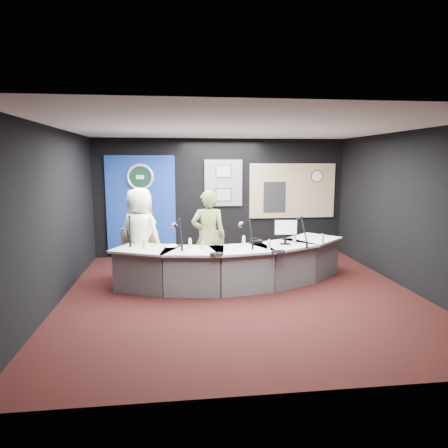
{
  "coord_description": "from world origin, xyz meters",
  "views": [
    {
      "loc": [
        -1.09,
        -6.52,
        2.25
      ],
      "look_at": [
        -0.2,
        0.8,
        1.1
      ],
      "focal_mm": 32.0,
      "sensor_mm": 36.0,
      "label": 1
    }
  ],
  "objects": [
    {
      "name": "draped_jacket",
      "position": [
        -1.93,
        1.21,
        0.62
      ],
      "size": [
        0.47,
        0.36,
        0.7
      ],
      "primitive_type": "cube",
      "rotation": [
        0.0,
        0.0,
        -0.6
      ],
      "color": "slate",
      "rests_on": "armchair_left"
    },
    {
      "name": "headphones_far",
      "position": [
        -0.44,
        -0.2,
        0.77
      ],
      "size": [
        0.2,
        0.2,
        0.03
      ],
      "primitive_type": "torus",
      "color": "black",
      "rests_on": "broadcast_desk"
    },
    {
      "name": "wall_back",
      "position": [
        0.0,
        3.0,
        1.4
      ],
      "size": [
        6.0,
        0.02,
        2.8
      ],
      "primitive_type": "cube",
      "color": "black",
      "rests_on": "ground"
    },
    {
      "name": "ground",
      "position": [
        0.0,
        0.0,
        0.0
      ],
      "size": [
        6.0,
        6.0,
        0.0
      ],
      "primitive_type": "plane",
      "color": "black",
      "rests_on": "ground"
    },
    {
      "name": "booth_glow",
      "position": [
        1.75,
        2.96,
        1.55
      ],
      "size": [
        2.0,
        0.02,
        1.2
      ],
      "primitive_type": "cube",
      "color": "#F9E99D",
      "rests_on": "booth_window_frame"
    },
    {
      "name": "backdrop_panel",
      "position": [
        -1.9,
        2.97,
        1.25
      ],
      "size": [
        1.6,
        0.05,
        2.3
      ],
      "primitive_type": "cube",
      "color": "navy",
      "rests_on": "wall_back"
    },
    {
      "name": "pinboard",
      "position": [
        0.05,
        2.97,
        1.75
      ],
      "size": [
        0.9,
        0.04,
        1.1
      ],
      "primitive_type": "cube",
      "color": "slate",
      "rests_on": "wall_back"
    },
    {
      "name": "headphones_near",
      "position": [
        0.61,
        -0.13,
        0.77
      ],
      "size": [
        0.24,
        0.24,
        0.04
      ],
      "primitive_type": "torus",
      "color": "black",
      "rests_on": "broadcast_desk"
    },
    {
      "name": "paper_stack",
      "position": [
        -1.19,
        0.61,
        0.75
      ],
      "size": [
        0.25,
        0.32,
        0.0
      ],
      "primitive_type": "cube",
      "rotation": [
        0.0,
        0.0,
        0.19
      ],
      "color": "white",
      "rests_on": "broadcast_desk"
    },
    {
      "name": "equipment_rack",
      "position": [
        1.3,
        2.94,
        1.4
      ],
      "size": [
        0.55,
        0.02,
        0.75
      ],
      "primitive_type": "cube",
      "color": "black",
      "rests_on": "booth_window_frame"
    },
    {
      "name": "notepad",
      "position": [
        -0.73,
        0.12,
        0.75
      ],
      "size": [
        0.3,
        0.37,
        0.0
      ],
      "primitive_type": "cube",
      "rotation": [
        0.0,
        0.0,
        0.25
      ],
      "color": "white",
      "rests_on": "broadcast_desk"
    },
    {
      "name": "water_bottles",
      "position": [
        -0.02,
        0.31,
        0.84
      ],
      "size": [
        3.31,
        0.54,
        0.18
      ],
      "primitive_type": null,
      "color": "silver",
      "rests_on": "broadcast_desk"
    },
    {
      "name": "computer_monitor",
      "position": [
        0.9,
        0.48,
        1.07
      ],
      "size": [
        0.49,
        0.06,
        0.33
      ],
      "primitive_type": "cube",
      "rotation": [
        0.0,
        0.0,
        -0.06
      ],
      "color": "black",
      "rests_on": "broadcast_desk"
    },
    {
      "name": "boom_mic_a",
      "position": [
        -1.94,
        0.89,
        1.05
      ],
      "size": [
        0.19,
        0.74,
        0.6
      ],
      "primitive_type": null,
      "color": "black",
      "rests_on": "broadcast_desk"
    },
    {
      "name": "armchair_right",
      "position": [
        -0.5,
        0.77,
        0.46
      ],
      "size": [
        0.67,
        0.67,
        0.93
      ],
      "primitive_type": null,
      "rotation": [
        0.0,
        0.0,
        -0.36
      ],
      "color": "#B08050",
      "rests_on": "ground"
    },
    {
      "name": "person_man",
      "position": [
        -1.77,
        1.01,
        0.89
      ],
      "size": [
        1.04,
        0.93,
        1.78
      ],
      "primitive_type": "imported",
      "rotation": [
        0.0,
        0.0,
        2.6
      ],
      "color": "#FFFDCB",
      "rests_on": "ground"
    },
    {
      "name": "agency_seal",
      "position": [
        -1.9,
        2.93,
        1.9
      ],
      "size": [
        0.63,
        0.07,
        0.63
      ],
      "primitive_type": "torus",
      "rotation": [
        1.57,
        0.0,
        0.0
      ],
      "color": "silver",
      "rests_on": "backdrop_panel"
    },
    {
      "name": "armchair_left",
      "position": [
        -1.77,
        1.01,
        0.49
      ],
      "size": [
        0.76,
        0.76,
        0.98
      ],
      "primitive_type": null,
      "rotation": [
        0.0,
        0.0,
        -0.6
      ],
      "color": "#B08050",
      "rests_on": "ground"
    },
    {
      "name": "broadcast_desk",
      "position": [
        -0.05,
        0.55,
        0.38
      ],
      "size": [
        4.5,
        1.9,
        0.75
      ],
      "primitive_type": null,
      "color": "#B0B3B5",
      "rests_on": "ground"
    },
    {
      "name": "boom_mic_c",
      "position": [
        0.16,
        0.41,
        1.05
      ],
      "size": [
        0.22,
        0.73,
        0.6
      ],
      "primitive_type": null,
      "color": "black",
      "rests_on": "broadcast_desk"
    },
    {
      "name": "ceiling",
      "position": [
        0.0,
        0.0,
        2.8
      ],
      "size": [
        6.0,
        6.0,
        0.02
      ],
      "primitive_type": "cube",
      "color": "silver",
      "rests_on": "ground"
    },
    {
      "name": "boom_mic_b",
      "position": [
        -1.06,
        0.46,
        1.05
      ],
      "size": [
        0.24,
        0.73,
        0.6
      ],
      "primitive_type": null,
      "color": "black",
      "rests_on": "broadcast_desk"
    },
    {
      "name": "wall_front",
      "position": [
        0.0,
        -3.0,
        1.4
      ],
      "size": [
        6.0,
        0.02,
        2.8
      ],
      "primitive_type": "cube",
      "color": "black",
      "rests_on": "ground"
    },
    {
      "name": "wall_left",
      "position": [
        -3.0,
        0.0,
        1.4
      ],
      "size": [
        0.02,
        6.0,
        2.8
      ],
      "primitive_type": "cube",
      "color": "black",
      "rests_on": "ground"
    },
    {
      "name": "wall_clock",
      "position": [
        2.35,
        2.94,
        1.9
      ],
      "size": [
        0.28,
        0.01,
        0.28
      ],
      "primitive_type": "cylinder",
      "rotation": [
        1.57,
        0.0,
        0.0
      ],
      "color": "white",
      "rests_on": "booth_window_frame"
    },
    {
      "name": "wall_right",
      "position": [
        3.0,
        0.0,
        1.4
      ],
      "size": [
        0.02,
        6.0,
        2.8
      ],
      "primitive_type": "cube",
      "color": "black",
      "rests_on": "ground"
    },
    {
      "name": "seal_center",
      "position": [
        -1.9,
        2.94,
        1.9
      ],
      "size": [
        0.48,
        0.01,
        0.48
      ],
      "primitive_type": "cylinder",
      "rotation": [
        1.57,
        0.0,
        0.0
      ],
      "color": "black",
      "rests_on": "backdrop_panel"
    },
    {
      "name": "booth_window_frame",
      "position": [
        1.75,
        2.97,
        1.55
      ],
      "size": [
        2.12,
        0.06,
        1.32
      ],
      "primitive_type": "cube",
      "color": "tan",
      "rests_on": "wall_back"
    },
    {
      "name": "desk_phone",
      "position": [
        0.39,
        0.68,
        0.78
      ],
      "size": [
        0.24,
        0.2,
        0.06
      ],
      "primitive_type": "cube",
      "rotation": [
        0.0,
        0.0,
        -0.12
      ],
      "color": "black",
      "rests_on": "broadcast_desk"
    },
    {
      "name": "framed_photo_lower",
      "position": [
        0.05,
        2.94,
        1.47
      ],
      "size": [
        0.34,
        0.02,
        0.27
      ],
      "primitive_type": "cube",
      "color": "gray",
      "rests_on": "pinboard"
    },
    {
      "name": "framed_photo_upper",
      "position": [
        0.05,
        2.94,
        2.03
      ],
      "size": [
        0.34,
        0.02,
        0.27
      ],
      "primitive_type": "cube",
      "color": "gray",
      "rests_on": "pinboard"
    },
    {
      "name": "person_woman",
      "position": [
        -0.5,
        0.77,
        0.87
      ],
      "size": [
        0.67,
        0.47,
        1.74
      ],
      "primitive_type": "imported",
      "rotation": [
        0.0,
        0.0,
        3.05
      ],
      "color": "olive",
      "rests_on": "ground"
    },
    {
      "name": "boom_mic_d",
      "position": [
        1.1,
        0.45,
        1.05
      ],
      "size": [
        0.32,
        0.71,
        0.6
      ],
      "primitive_type": null,
      "color": "black",
      "rests_on": "broadcast_desk"
    }
  ]
}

